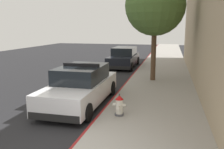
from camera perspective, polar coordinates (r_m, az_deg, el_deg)
The scene contains 7 objects.
ground_plane at distance 16.64m, azimuth -9.42°, elevation -0.09°, with size 31.11×60.00×0.20m, color #232326.
sidewalk_pavement at distance 15.29m, azimuth 11.70°, elevation -0.50°, with size 3.51×60.00×0.15m, color #9E9991.
curb_painted_edge at distance 15.45m, azimuth 5.04°, elevation -0.18°, with size 0.08×60.00×0.15m, color maroon.
police_cruiser at distance 9.80m, azimuth -7.36°, elevation -2.81°, with size 1.94×4.84×1.68m.
parked_car_silver_ahead at distance 19.10m, azimuth 2.89°, elevation 4.03°, with size 1.94×4.84×1.56m.
fire_hydrant at distance 8.17m, azimuth 1.74°, elevation -7.37°, with size 0.44×0.40×0.76m.
street_tree at distance 13.66m, azimuth 10.24°, elevation 15.83°, with size 3.27×3.27×5.76m.
Camera 1 is at (2.26, -4.98, 3.08)m, focal length 38.35 mm.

